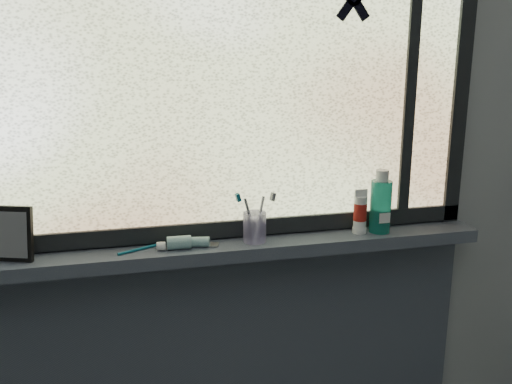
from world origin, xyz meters
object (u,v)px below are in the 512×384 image
object	(u,v)px
vanity_mirror	(11,234)
mouthwash_bottle	(381,201)
cream_tube	(360,210)
toothbrush_cup	(255,227)

from	to	relation	value
vanity_mirror	mouthwash_bottle	world-z (taller)	mouthwash_bottle
cream_tube	toothbrush_cup	bearing A→B (deg)	-179.79
mouthwash_bottle	cream_tube	world-z (taller)	mouthwash_bottle
vanity_mirror	toothbrush_cup	xyz separation A→B (m)	(0.68, -0.01, -0.03)
vanity_mirror	cream_tube	bearing A→B (deg)	18.91
vanity_mirror	mouthwash_bottle	size ratio (longest dim) A/B	0.92
toothbrush_cup	vanity_mirror	bearing A→B (deg)	179.21
cream_tube	mouthwash_bottle	bearing A→B (deg)	-4.12
mouthwash_bottle	toothbrush_cup	bearing A→B (deg)	179.51
vanity_mirror	cream_tube	world-z (taller)	vanity_mirror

